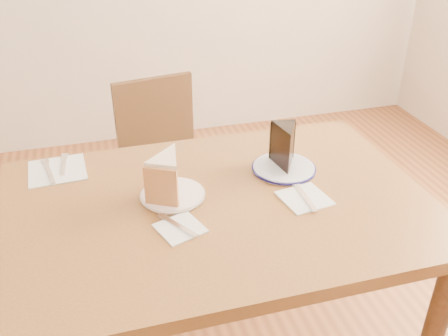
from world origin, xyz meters
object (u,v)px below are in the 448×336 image
plate_navy (284,168)px  chocolate_cake (286,149)px  table (217,229)px  carrot_cake (169,175)px  plate_cream (173,195)px  chair_far (167,168)px

plate_navy → chocolate_cake: size_ratio=1.57×
table → carrot_cake: 0.22m
carrot_cake → plate_cream: bearing=-35.8°
plate_cream → plate_navy: same height
plate_navy → chocolate_cake: (0.00, 0.00, 0.07)m
table → plate_navy: plate_navy is taller
table → chair_far: (-0.03, 0.73, -0.19)m
table → plate_cream: bearing=153.4°
plate_navy → carrot_cake: carrot_cake is taller
table → carrot_cake: bearing=150.3°
plate_cream → plate_navy: bearing=8.7°
table → plate_cream: plate_cream is taller
plate_cream → carrot_cake: carrot_cake is taller
table → carrot_cake: carrot_cake is taller
chocolate_cake → plate_navy: bearing=36.3°
carrot_cake → chocolate_cake: bearing=35.6°
table → chocolate_cake: 0.32m
table → chair_far: bearing=92.2°
chocolate_cake → table: bearing=35.3°
chair_far → plate_cream: size_ratio=4.62×
plate_navy → carrot_cake: 0.37m
chair_far → carrot_cake: (-0.09, -0.66, 0.36)m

